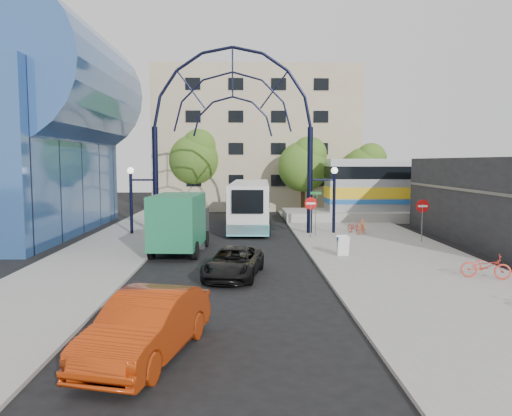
{
  "coord_description": "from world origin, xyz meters",
  "views": [
    {
      "loc": [
        0.65,
        -18.35,
        4.76
      ],
      "look_at": [
        1.28,
        6.0,
        2.5
      ],
      "focal_mm": 35.0,
      "sensor_mm": 36.0,
      "label": 1
    }
  ],
  "objects_px": {
    "train_car": "(479,185)",
    "red_sedan": "(147,325)",
    "tree_north_a": "(305,164)",
    "tree_north_b": "(196,157)",
    "city_bus": "(250,204)",
    "bike_far_a": "(486,266)",
    "green_truck": "(181,223)",
    "tree_north_c": "(366,167)",
    "do_not_enter_sign": "(422,210)",
    "gateway_arch": "(233,102)",
    "stop_sign": "(311,207)",
    "bike_near_b": "(363,226)",
    "street_name_sign": "(316,204)",
    "black_suv": "(234,263)",
    "bike_near_a": "(354,227)",
    "sandwich_board": "(343,243)"
  },
  "relations": [
    {
      "from": "train_car",
      "to": "red_sedan",
      "type": "height_order",
      "value": "train_car"
    },
    {
      "from": "tree_north_a",
      "to": "tree_north_b",
      "type": "xyz_separation_m",
      "value": [
        -10.0,
        4.0,
        0.66
      ]
    },
    {
      "from": "city_bus",
      "to": "bike_far_a",
      "type": "xyz_separation_m",
      "value": [
        9.18,
        -16.77,
        -1.11
      ]
    },
    {
      "from": "green_truck",
      "to": "tree_north_c",
      "type": "bearing_deg",
      "value": 57.69
    },
    {
      "from": "do_not_enter_sign",
      "to": "gateway_arch",
      "type": "bearing_deg",
      "value": 160.01
    },
    {
      "from": "stop_sign",
      "to": "tree_north_a",
      "type": "height_order",
      "value": "tree_north_a"
    },
    {
      "from": "stop_sign",
      "to": "do_not_enter_sign",
      "type": "bearing_deg",
      "value": -17.88
    },
    {
      "from": "tree_north_a",
      "to": "bike_near_b",
      "type": "relative_size",
      "value": 4.71
    },
    {
      "from": "stop_sign",
      "to": "street_name_sign",
      "type": "xyz_separation_m",
      "value": [
        0.4,
        0.6,
        0.14
      ]
    },
    {
      "from": "street_name_sign",
      "to": "bike_far_a",
      "type": "height_order",
      "value": "street_name_sign"
    },
    {
      "from": "train_car",
      "to": "red_sedan",
      "type": "distance_m",
      "value": 35.87
    },
    {
      "from": "do_not_enter_sign",
      "to": "street_name_sign",
      "type": "height_order",
      "value": "street_name_sign"
    },
    {
      "from": "tree_north_c",
      "to": "bike_near_b",
      "type": "relative_size",
      "value": 4.37
    },
    {
      "from": "tree_north_b",
      "to": "black_suv",
      "type": "height_order",
      "value": "tree_north_b"
    },
    {
      "from": "green_truck",
      "to": "red_sedan",
      "type": "bearing_deg",
      "value": -82.37
    },
    {
      "from": "do_not_enter_sign",
      "to": "tree_north_a",
      "type": "relative_size",
      "value": 0.35
    },
    {
      "from": "stop_sign",
      "to": "bike_near_a",
      "type": "bearing_deg",
      "value": 27.62
    },
    {
      "from": "tree_north_b",
      "to": "black_suv",
      "type": "bearing_deg",
      "value": -81.61
    },
    {
      "from": "city_bus",
      "to": "stop_sign",
      "type": "bearing_deg",
      "value": -55.51
    },
    {
      "from": "sandwich_board",
      "to": "tree_north_b",
      "type": "height_order",
      "value": "tree_north_b"
    },
    {
      "from": "tree_north_c",
      "to": "tree_north_b",
      "type": "bearing_deg",
      "value": 172.88
    },
    {
      "from": "green_truck",
      "to": "bike_near_a",
      "type": "relative_size",
      "value": 3.9
    },
    {
      "from": "tree_north_b",
      "to": "green_truck",
      "type": "relative_size",
      "value": 1.27
    },
    {
      "from": "city_bus",
      "to": "street_name_sign",
      "type": "bearing_deg",
      "value": -49.75
    },
    {
      "from": "gateway_arch",
      "to": "train_car",
      "type": "height_order",
      "value": "gateway_arch"
    },
    {
      "from": "tree_north_a",
      "to": "city_bus",
      "type": "distance_m",
      "value": 9.98
    },
    {
      "from": "street_name_sign",
      "to": "tree_north_b",
      "type": "distance_m",
      "value": 19.81
    },
    {
      "from": "stop_sign",
      "to": "city_bus",
      "type": "distance_m",
      "value": 6.83
    },
    {
      "from": "train_car",
      "to": "tree_north_a",
      "type": "relative_size",
      "value": 3.59
    },
    {
      "from": "sandwich_board",
      "to": "red_sedan",
      "type": "bearing_deg",
      "value": -120.35
    },
    {
      "from": "stop_sign",
      "to": "bike_far_a",
      "type": "height_order",
      "value": "stop_sign"
    },
    {
      "from": "tree_north_c",
      "to": "bike_far_a",
      "type": "bearing_deg",
      "value": -93.79
    },
    {
      "from": "train_car",
      "to": "tree_north_c",
      "type": "xyz_separation_m",
      "value": [
        -7.88,
        5.93,
        1.37
      ]
    },
    {
      "from": "tree_north_b",
      "to": "bike_near_b",
      "type": "height_order",
      "value": "tree_north_b"
    },
    {
      "from": "city_bus",
      "to": "bike_far_a",
      "type": "height_order",
      "value": "city_bus"
    },
    {
      "from": "stop_sign",
      "to": "bike_near_a",
      "type": "height_order",
      "value": "stop_sign"
    },
    {
      "from": "bike_far_a",
      "to": "green_truck",
      "type": "bearing_deg",
      "value": 85.08
    },
    {
      "from": "gateway_arch",
      "to": "do_not_enter_sign",
      "type": "distance_m",
      "value": 13.43
    },
    {
      "from": "sandwich_board",
      "to": "bike_near_a",
      "type": "xyz_separation_m",
      "value": [
        2.28,
        7.63,
        -0.2
      ]
    },
    {
      "from": "stop_sign",
      "to": "tree_north_c",
      "type": "xyz_separation_m",
      "value": [
        7.32,
        15.93,
        2.28
      ]
    },
    {
      "from": "tree_north_a",
      "to": "bike_near_b",
      "type": "distance_m",
      "value": 12.89
    },
    {
      "from": "tree_north_a",
      "to": "street_name_sign",
      "type": "bearing_deg",
      "value": -93.96
    },
    {
      "from": "tree_north_a",
      "to": "green_truck",
      "type": "distance_m",
      "value": 20.42
    },
    {
      "from": "tree_north_a",
      "to": "black_suv",
      "type": "distance_m",
      "value": 25.01
    },
    {
      "from": "green_truck",
      "to": "bike_far_a",
      "type": "relative_size",
      "value": 3.39
    },
    {
      "from": "city_bus",
      "to": "black_suv",
      "type": "xyz_separation_m",
      "value": [
        -0.91,
        -15.83,
        -1.1
      ]
    },
    {
      "from": "red_sedan",
      "to": "bike_near_a",
      "type": "relative_size",
      "value": 3.0
    },
    {
      "from": "sandwich_board",
      "to": "black_suv",
      "type": "xyz_separation_m",
      "value": [
        -5.35,
        -4.03,
        -0.13
      ]
    },
    {
      "from": "city_bus",
      "to": "red_sedan",
      "type": "distance_m",
      "value": 24.44
    },
    {
      "from": "do_not_enter_sign",
      "to": "stop_sign",
      "type": "bearing_deg",
      "value": 162.12
    }
  ]
}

